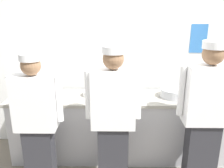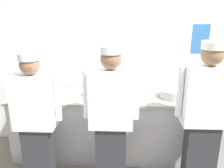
% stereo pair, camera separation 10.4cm
% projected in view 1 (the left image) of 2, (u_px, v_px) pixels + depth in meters
% --- Properties ---
extents(wall_back, '(4.77, 0.11, 2.72)m').
position_uv_depth(wall_back, '(121.00, 58.00, 3.48)').
color(wall_back, white).
rests_on(wall_back, ground).
extents(prep_counter, '(3.04, 0.65, 0.91)m').
position_uv_depth(prep_counter, '(121.00, 126.00, 3.32)').
color(prep_counter, '#B2B2B7').
rests_on(prep_counter, ground).
extents(chef_near_left, '(0.59, 0.24, 1.61)m').
position_uv_depth(chef_near_left, '(37.00, 121.00, 2.59)').
color(chef_near_left, '#2D2D33').
rests_on(chef_near_left, ground).
extents(chef_center, '(0.61, 0.24, 1.70)m').
position_uv_depth(chef_center, '(113.00, 118.00, 2.56)').
color(chef_center, '#2D2D33').
rests_on(chef_center, ground).
extents(chef_far_right, '(0.62, 0.24, 1.74)m').
position_uv_depth(chef_far_right, '(205.00, 114.00, 2.58)').
color(chef_far_right, '#2D2D33').
rests_on(chef_far_right, ground).
extents(plate_stack_front, '(0.22, 0.22, 0.05)m').
position_uv_depth(plate_stack_front, '(116.00, 97.00, 3.11)').
color(plate_stack_front, white).
rests_on(plate_stack_front, prep_counter).
extents(plate_stack_rear, '(0.22, 0.22, 0.07)m').
position_uv_depth(plate_stack_rear, '(91.00, 93.00, 3.21)').
color(plate_stack_rear, white).
rests_on(plate_stack_rear, prep_counter).
extents(mixing_bowl_steel, '(0.38, 0.38, 0.12)m').
position_uv_depth(mixing_bowl_steel, '(174.00, 93.00, 3.16)').
color(mixing_bowl_steel, '#B7BABF').
rests_on(mixing_bowl_steel, prep_counter).
extents(sheet_tray, '(0.48, 0.39, 0.02)m').
position_uv_depth(sheet_tray, '(46.00, 96.00, 3.18)').
color(sheet_tray, '#B7BABF').
rests_on(sheet_tray, prep_counter).
extents(squeeze_bottle_primary, '(0.05, 0.05, 0.20)m').
position_uv_depth(squeeze_bottle_primary, '(220.00, 94.00, 2.98)').
color(squeeze_bottle_primary, '#56A333').
rests_on(squeeze_bottle_primary, prep_counter).
extents(ramekin_red_sauce, '(0.09, 0.09, 0.04)m').
position_uv_depth(ramekin_red_sauce, '(134.00, 91.00, 3.33)').
color(ramekin_red_sauce, white).
rests_on(ramekin_red_sauce, prep_counter).
extents(ramekin_yellow_sauce, '(0.10, 0.10, 0.05)m').
position_uv_depth(ramekin_yellow_sauce, '(205.00, 94.00, 3.19)').
color(ramekin_yellow_sauce, white).
rests_on(ramekin_yellow_sauce, prep_counter).
extents(ramekin_orange_sauce, '(0.09, 0.09, 0.04)m').
position_uv_depth(ramekin_orange_sauce, '(132.00, 98.00, 3.06)').
color(ramekin_orange_sauce, white).
rests_on(ramekin_orange_sauce, prep_counter).
extents(deli_cup, '(0.09, 0.09, 0.10)m').
position_uv_depth(deli_cup, '(99.00, 97.00, 3.02)').
color(deli_cup, white).
rests_on(deli_cup, prep_counter).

